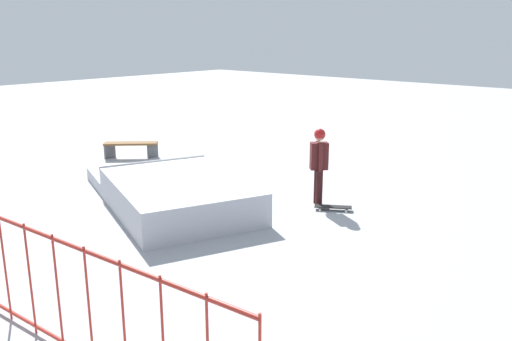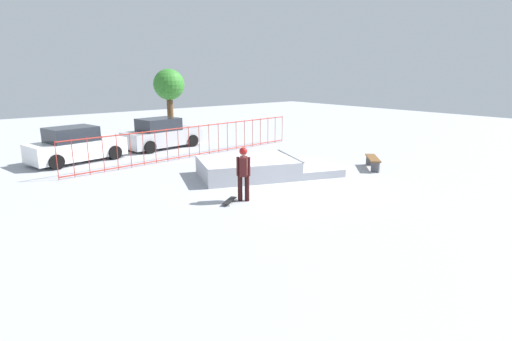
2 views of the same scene
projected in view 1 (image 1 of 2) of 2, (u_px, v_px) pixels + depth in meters
The scene contains 5 objects.
ground_plane at pixel (210, 194), 12.68m from camera, with size 60.00×60.00×0.00m, color #A8AAB2.
skate_ramp at pixel (172, 191), 11.84m from camera, with size 5.98×4.39×0.74m.
skater at pixel (319, 161), 11.68m from camera, with size 0.42×0.43×1.73m.
skateboard at pixel (333, 207), 11.53m from camera, with size 0.78×0.60×0.09m.
park_bench at pixel (131, 146), 16.25m from camera, with size 1.42×1.41×0.48m.
Camera 1 is at (-8.85, 8.35, 3.77)m, focal length 37.37 mm.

